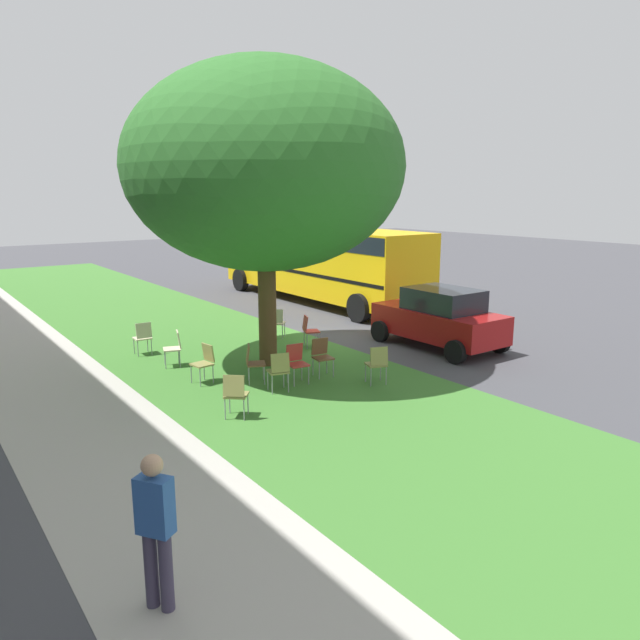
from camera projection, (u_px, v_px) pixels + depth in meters
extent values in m
plane|color=#424247|center=(337.00, 341.00, 17.05)|extent=(80.00, 80.00, 0.00)
cube|color=#3D752D|center=(238.00, 359.00, 15.20)|extent=(48.00, 6.00, 0.01)
cube|color=#ADA89E|center=(56.00, 392.00, 12.66)|extent=(48.00, 2.80, 0.01)
cylinder|color=brown|center=(267.00, 301.00, 14.43)|extent=(0.44, 0.44, 3.20)
ellipsoid|color=#2D6B28|center=(265.00, 167.00, 13.77)|extent=(6.53, 6.53, 4.82)
cube|color=olive|center=(278.00, 371.00, 12.67)|extent=(0.50, 0.51, 0.04)
cube|color=olive|center=(280.00, 363.00, 12.45)|extent=(0.19, 0.41, 0.40)
cylinder|color=gray|center=(284.00, 378.00, 12.93)|extent=(0.02, 0.02, 0.42)
cylinder|color=gray|center=(268.00, 380.00, 12.81)|extent=(0.02, 0.02, 0.42)
cylinder|color=gray|center=(288.00, 383.00, 12.62)|extent=(0.02, 0.02, 0.42)
cylinder|color=gray|center=(272.00, 385.00, 12.50)|extent=(0.02, 0.02, 0.42)
cube|color=olive|center=(376.00, 364.00, 13.18)|extent=(0.52, 0.53, 0.04)
cube|color=olive|center=(379.00, 356.00, 12.96)|extent=(0.22, 0.40, 0.40)
cylinder|color=gray|center=(381.00, 371.00, 13.44)|extent=(0.02, 0.02, 0.42)
cylinder|color=gray|center=(366.00, 373.00, 13.34)|extent=(0.02, 0.02, 0.42)
cylinder|color=gray|center=(386.00, 376.00, 13.12)|extent=(0.02, 0.02, 0.42)
cylinder|color=gray|center=(371.00, 377.00, 13.02)|extent=(0.02, 0.02, 0.42)
cube|color=#B7332D|center=(298.00, 365.00, 13.17)|extent=(0.45, 0.47, 0.04)
cube|color=#B7332D|center=(294.00, 352.00, 13.27)|extent=(0.14, 0.41, 0.40)
cylinder|color=gray|center=(294.00, 378.00, 12.99)|extent=(0.02, 0.02, 0.42)
cylinder|color=gray|center=(309.00, 375.00, 13.15)|extent=(0.02, 0.02, 0.42)
cylinder|color=gray|center=(287.00, 374.00, 13.28)|extent=(0.02, 0.02, 0.42)
cylinder|color=gray|center=(302.00, 371.00, 13.45)|extent=(0.02, 0.02, 0.42)
cube|color=olive|center=(202.00, 364.00, 13.18)|extent=(0.47, 0.45, 0.04)
cube|color=olive|center=(208.00, 353.00, 13.26)|extent=(0.41, 0.14, 0.40)
cylinder|color=gray|center=(191.00, 374.00, 13.24)|extent=(0.02, 0.02, 0.42)
cylinder|color=gray|center=(200.00, 378.00, 12.99)|extent=(0.02, 0.02, 0.42)
cylinder|color=gray|center=(204.00, 371.00, 13.47)|extent=(0.02, 0.02, 0.42)
cylinder|color=gray|center=(213.00, 374.00, 13.22)|extent=(0.02, 0.02, 0.42)
cube|color=beige|center=(277.00, 323.00, 17.38)|extent=(0.58, 0.58, 0.04)
cube|color=beige|center=(276.00, 316.00, 17.16)|extent=(0.34, 0.35, 0.40)
cylinder|color=gray|center=(285.00, 329.00, 17.57)|extent=(0.02, 0.02, 0.42)
cylinder|color=gray|center=(273.00, 329.00, 17.62)|extent=(0.02, 0.02, 0.42)
cylinder|color=gray|center=(282.00, 332.00, 17.24)|extent=(0.02, 0.02, 0.42)
cylinder|color=gray|center=(270.00, 332.00, 17.29)|extent=(0.02, 0.02, 0.42)
cube|color=beige|center=(142.00, 338.00, 15.57)|extent=(0.42, 0.44, 0.04)
cube|color=beige|center=(144.00, 331.00, 15.37)|extent=(0.11, 0.40, 0.40)
cylinder|color=gray|center=(148.00, 344.00, 15.85)|extent=(0.02, 0.02, 0.42)
cylinder|color=gray|center=(134.00, 346.00, 15.66)|extent=(0.02, 0.02, 0.42)
cylinder|color=gray|center=(152.00, 347.00, 15.57)|extent=(0.02, 0.02, 0.42)
cylinder|color=gray|center=(138.00, 349.00, 15.38)|extent=(0.02, 0.02, 0.42)
cube|color=#B7332D|center=(312.00, 331.00, 16.35)|extent=(0.54, 0.53, 0.04)
cube|color=#B7332D|center=(305.00, 323.00, 16.26)|extent=(0.40, 0.23, 0.40)
cylinder|color=gray|center=(319.00, 340.00, 16.27)|extent=(0.02, 0.02, 0.42)
cylinder|color=gray|center=(316.00, 337.00, 16.61)|extent=(0.02, 0.02, 0.42)
cylinder|color=gray|center=(307.00, 341.00, 16.19)|extent=(0.02, 0.02, 0.42)
cylinder|color=gray|center=(304.00, 338.00, 16.53)|extent=(0.02, 0.02, 0.42)
cube|color=beige|center=(172.00, 349.00, 14.48)|extent=(0.53, 0.51, 0.04)
cube|color=beige|center=(179.00, 339.00, 14.48)|extent=(0.41, 0.21, 0.40)
cylinder|color=gray|center=(165.00, 357.00, 14.65)|extent=(0.02, 0.02, 0.42)
cylinder|color=gray|center=(166.00, 361.00, 14.31)|extent=(0.02, 0.02, 0.42)
cylinder|color=gray|center=(179.00, 356.00, 14.75)|extent=(0.02, 0.02, 0.42)
cylinder|color=gray|center=(180.00, 359.00, 14.41)|extent=(0.02, 0.02, 0.42)
cube|color=brown|center=(323.00, 358.00, 13.70)|extent=(0.47, 0.48, 0.04)
cube|color=brown|center=(320.00, 346.00, 13.80)|extent=(0.16, 0.41, 0.40)
cylinder|color=gray|center=(319.00, 370.00, 13.52)|extent=(0.02, 0.02, 0.42)
cylinder|color=gray|center=(333.00, 368.00, 13.67)|extent=(0.02, 0.02, 0.42)
cylinder|color=gray|center=(313.00, 367.00, 13.82)|extent=(0.02, 0.02, 0.42)
cylinder|color=gray|center=(327.00, 365.00, 13.97)|extent=(0.02, 0.02, 0.42)
cube|color=olive|center=(236.00, 395.00, 11.19)|extent=(0.58, 0.58, 0.04)
cube|color=olive|center=(234.00, 386.00, 10.97)|extent=(0.33, 0.35, 0.40)
cylinder|color=gray|center=(248.00, 404.00, 11.39)|extent=(0.02, 0.02, 0.42)
cylinder|color=gray|center=(230.00, 403.00, 11.42)|extent=(0.02, 0.02, 0.42)
cylinder|color=gray|center=(244.00, 410.00, 11.06)|extent=(0.02, 0.02, 0.42)
cylinder|color=gray|center=(225.00, 409.00, 11.09)|extent=(0.02, 0.02, 0.42)
cube|color=brown|center=(256.00, 364.00, 13.23)|extent=(0.56, 0.55, 0.04)
cube|color=brown|center=(248.00, 354.00, 13.15)|extent=(0.39, 0.26, 0.40)
cylinder|color=gray|center=(265.00, 376.00, 13.13)|extent=(0.02, 0.02, 0.42)
cylinder|color=gray|center=(263.00, 371.00, 13.48)|extent=(0.02, 0.02, 0.42)
cylinder|color=gray|center=(249.00, 376.00, 13.08)|extent=(0.02, 0.02, 0.42)
cylinder|color=gray|center=(248.00, 372.00, 13.42)|extent=(0.02, 0.02, 0.42)
cube|color=maroon|center=(438.00, 323.00, 16.27)|extent=(3.70, 1.64, 0.76)
cube|color=#1E232B|center=(443.00, 300.00, 16.02)|extent=(1.90, 1.44, 0.64)
cylinder|color=black|center=(380.00, 331.00, 16.95)|extent=(0.60, 0.18, 0.60)
cylinder|color=black|center=(423.00, 323.00, 17.96)|extent=(0.60, 0.18, 0.60)
cylinder|color=black|center=(455.00, 352.00, 14.75)|extent=(0.60, 0.18, 0.60)
cylinder|color=black|center=(499.00, 342.00, 15.75)|extent=(0.60, 0.18, 0.60)
cube|color=yellow|center=(318.00, 260.00, 23.07)|extent=(10.40, 2.44, 2.50)
cube|color=black|center=(318.00, 269.00, 23.14)|extent=(10.30, 2.46, 0.12)
cube|color=black|center=(318.00, 236.00, 22.88)|extent=(10.30, 2.46, 0.56)
cylinder|color=black|center=(241.00, 280.00, 25.74)|extent=(0.96, 0.28, 0.96)
cylinder|color=black|center=(289.00, 275.00, 27.19)|extent=(0.96, 0.28, 0.96)
cylinder|color=black|center=(359.00, 308.00, 19.43)|extent=(0.96, 0.28, 0.96)
cylinder|color=black|center=(414.00, 300.00, 20.88)|extent=(0.96, 0.28, 0.96)
cylinder|color=#3F3851|center=(166.00, 572.00, 5.98)|extent=(0.14, 0.14, 0.85)
cylinder|color=#3F3851|center=(151.00, 569.00, 6.04)|extent=(0.14, 0.14, 0.85)
cube|color=#2D59A5|center=(155.00, 506.00, 5.86)|extent=(0.41, 0.37, 0.60)
sphere|color=tan|center=(152.00, 465.00, 5.77)|extent=(0.22, 0.22, 0.22)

